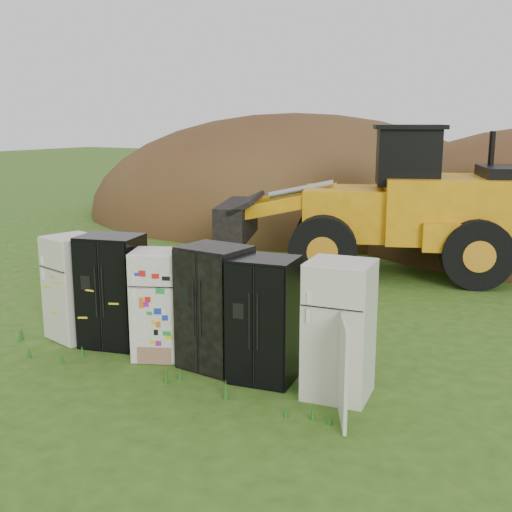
{
  "coord_description": "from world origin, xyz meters",
  "views": [
    {
      "loc": [
        5.55,
        -7.75,
        3.72
      ],
      "look_at": [
        0.02,
        2.0,
        1.33
      ],
      "focal_mm": 45.0,
      "sensor_mm": 36.0,
      "label": 1
    }
  ],
  "objects_px": {
    "fridge_dark_mid": "(215,308)",
    "fridge_black_right": "(264,319)",
    "fridge_black_side": "(112,291)",
    "fridge_open_door": "(339,330)",
    "fridge_sticker": "(158,304)",
    "wheel_loader": "(367,200)",
    "fridge_leftmost": "(74,287)"
  },
  "relations": [
    {
      "from": "fridge_dark_mid",
      "to": "fridge_black_right",
      "type": "relative_size",
      "value": 1.04
    },
    {
      "from": "fridge_black_side",
      "to": "fridge_dark_mid",
      "type": "xyz_separation_m",
      "value": [
        2.04,
        0.01,
        0.01
      ]
    },
    {
      "from": "fridge_open_door",
      "to": "fridge_black_side",
      "type": "bearing_deg",
      "value": 172.22
    },
    {
      "from": "fridge_sticker",
      "to": "fridge_black_right",
      "type": "distance_m",
      "value": 1.9
    },
    {
      "from": "fridge_sticker",
      "to": "wheel_loader",
      "type": "distance_m",
      "value": 7.23
    },
    {
      "from": "fridge_black_side",
      "to": "fridge_sticker",
      "type": "height_order",
      "value": "fridge_black_side"
    },
    {
      "from": "fridge_sticker",
      "to": "fridge_dark_mid",
      "type": "relative_size",
      "value": 0.92
    },
    {
      "from": "fridge_black_side",
      "to": "fridge_sticker",
      "type": "bearing_deg",
      "value": -17.63
    },
    {
      "from": "fridge_black_side",
      "to": "fridge_dark_mid",
      "type": "bearing_deg",
      "value": -13.76
    },
    {
      "from": "fridge_black_right",
      "to": "fridge_open_door",
      "type": "relative_size",
      "value": 0.96
    },
    {
      "from": "wheel_loader",
      "to": "fridge_black_side",
      "type": "bearing_deg",
      "value": -126.25
    },
    {
      "from": "fridge_leftmost",
      "to": "fridge_sticker",
      "type": "height_order",
      "value": "fridge_leftmost"
    },
    {
      "from": "fridge_dark_mid",
      "to": "fridge_leftmost",
      "type": "bearing_deg",
      "value": -173.9
    },
    {
      "from": "fridge_leftmost",
      "to": "fridge_black_side",
      "type": "height_order",
      "value": "fridge_black_side"
    },
    {
      "from": "fridge_dark_mid",
      "to": "fridge_sticker",
      "type": "bearing_deg",
      "value": -171.09
    },
    {
      "from": "fridge_open_door",
      "to": "wheel_loader",
      "type": "xyz_separation_m",
      "value": [
        -2.2,
        7.1,
        0.86
      ]
    },
    {
      "from": "fridge_leftmost",
      "to": "fridge_dark_mid",
      "type": "xyz_separation_m",
      "value": [
        2.84,
        0.06,
        0.04
      ]
    },
    {
      "from": "fridge_leftmost",
      "to": "fridge_open_door",
      "type": "xyz_separation_m",
      "value": [
        4.87,
        0.01,
        0.05
      ]
    },
    {
      "from": "fridge_sticker",
      "to": "wheel_loader",
      "type": "height_order",
      "value": "wheel_loader"
    },
    {
      "from": "fridge_leftmost",
      "to": "fridge_black_right",
      "type": "height_order",
      "value": "fridge_black_right"
    },
    {
      "from": "fridge_leftmost",
      "to": "wheel_loader",
      "type": "xyz_separation_m",
      "value": [
        2.67,
        7.11,
        0.91
      ]
    },
    {
      "from": "fridge_leftmost",
      "to": "fridge_dark_mid",
      "type": "relative_size",
      "value": 0.95
    },
    {
      "from": "fridge_black_side",
      "to": "wheel_loader",
      "type": "height_order",
      "value": "wheel_loader"
    },
    {
      "from": "fridge_black_side",
      "to": "wheel_loader",
      "type": "distance_m",
      "value": 7.35
    },
    {
      "from": "fridge_sticker",
      "to": "fridge_black_right",
      "type": "bearing_deg",
      "value": -24.45
    },
    {
      "from": "fridge_leftmost",
      "to": "fridge_open_door",
      "type": "relative_size",
      "value": 0.95
    },
    {
      "from": "fridge_black_right",
      "to": "wheel_loader",
      "type": "relative_size",
      "value": 0.24
    },
    {
      "from": "fridge_black_side",
      "to": "wheel_loader",
      "type": "xyz_separation_m",
      "value": [
        1.87,
        7.05,
        0.87
      ]
    },
    {
      "from": "fridge_black_side",
      "to": "fridge_black_right",
      "type": "relative_size",
      "value": 1.03
    },
    {
      "from": "fridge_leftmost",
      "to": "fridge_open_door",
      "type": "distance_m",
      "value": 4.87
    },
    {
      "from": "fridge_leftmost",
      "to": "wheel_loader",
      "type": "height_order",
      "value": "wheel_loader"
    },
    {
      "from": "fridge_black_side",
      "to": "wheel_loader",
      "type": "bearing_deg",
      "value": 61.14
    }
  ]
}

